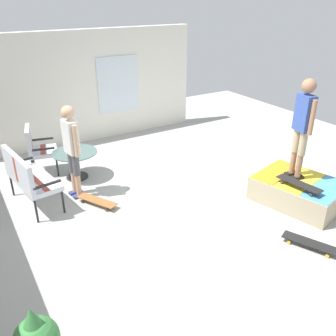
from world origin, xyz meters
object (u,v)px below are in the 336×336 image
at_px(skate_ramp, 299,190).
at_px(patio_chair_near_house, 36,146).
at_px(patio_bench, 27,175).
at_px(skateboard_spare, 310,243).
at_px(skateboard_on_ramp, 299,184).
at_px(patio_table, 75,159).
at_px(person_skater, 303,122).
at_px(person_watching, 72,145).
at_px(skateboard_by_bench, 97,201).

bearing_deg(skate_ramp, patio_chair_near_house, 45.78).
relative_size(patio_bench, skateboard_spare, 1.62).
distance_m(patio_bench, skateboard_on_ramp, 4.66).
relative_size(patio_bench, patio_chair_near_house, 1.29).
xyz_separation_m(patio_table, skateboard_spare, (-4.05, -2.21, -0.32)).
relative_size(patio_table, skateboard_spare, 1.11).
distance_m(patio_table, person_skater, 4.38).
bearing_deg(person_watching, skate_ramp, -124.41).
bearing_deg(patio_bench, skateboard_spare, -135.98).
height_order(skate_ramp, skateboard_spare, skate_ramp).
distance_m(person_watching, person_skater, 4.02).
bearing_deg(skateboard_by_bench, skateboard_spare, -141.10).
height_order(patio_bench, skateboard_by_bench, patio_bench).
xyz_separation_m(patio_table, person_skater, (-2.89, -3.11, 1.08)).
xyz_separation_m(patio_bench, skateboard_on_ramp, (-2.56, -3.90, -0.08)).
relative_size(person_skater, skateboard_by_bench, 2.21).
bearing_deg(person_skater, skateboard_by_bench, 62.57).
height_order(person_skater, skateboard_by_bench, person_skater).
bearing_deg(person_watching, skateboard_by_bench, -160.91).
height_order(patio_bench, person_skater, person_skater).
xyz_separation_m(person_watching, person_skater, (-2.17, -3.34, 0.47)).
xyz_separation_m(patio_bench, skateboard_by_bench, (-0.58, -1.01, -0.53)).
bearing_deg(skate_ramp, person_skater, 13.20).
distance_m(skate_ramp, skateboard_by_bench, 3.66).
bearing_deg(patio_chair_near_house, patio_table, -135.81).
bearing_deg(patio_bench, skateboard_by_bench, -119.99).
distance_m(person_watching, skateboard_spare, 4.24).
bearing_deg(person_skater, skate_ramp, -166.80).
xyz_separation_m(person_skater, skateboard_by_bench, (1.64, 3.16, -1.40)).
relative_size(skate_ramp, person_skater, 1.13).
distance_m(patio_chair_near_house, person_watching, 1.43).
relative_size(skate_ramp, person_watching, 1.15).
bearing_deg(patio_chair_near_house, patio_bench, 159.85).
height_order(person_skater, skateboard_on_ramp, person_skater).
height_order(patio_bench, person_watching, person_watching).
height_order(skate_ramp, patio_bench, patio_bench).
bearing_deg(skateboard_by_bench, patio_chair_near_house, 16.32).
relative_size(patio_chair_near_house, skateboard_spare, 1.26).
distance_m(skate_ramp, patio_chair_near_house, 5.23).
distance_m(skate_ramp, skateboard_on_ramp, 0.48).
bearing_deg(patio_chair_near_house, skate_ramp, -134.22).
height_order(person_watching, skateboard_by_bench, person_watching).
bearing_deg(person_watching, skateboard_spare, -143.75).
xyz_separation_m(skateboard_spare, skateboard_on_ramp, (0.82, -0.62, 0.45)).
height_order(patio_table, person_skater, person_skater).
xyz_separation_m(patio_chair_near_house, person_skater, (-3.50, -3.70, 0.88)).
bearing_deg(skate_ramp, patio_bench, 60.66).
bearing_deg(patio_table, person_skater, -132.87).
height_order(skate_ramp, patio_chair_near_house, patio_chair_near_house).
bearing_deg(patio_table, patio_bench, 122.01).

